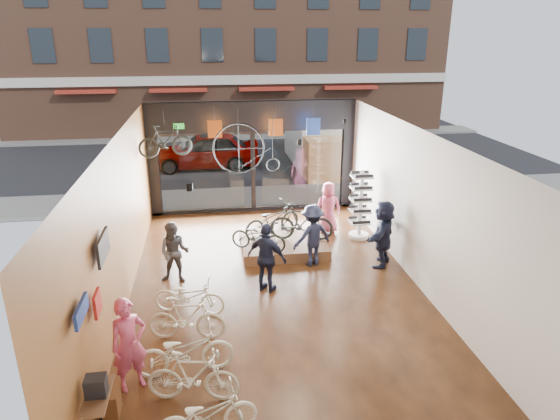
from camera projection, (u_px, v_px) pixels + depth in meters
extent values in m
cube|color=black|center=(277.00, 294.00, 12.06)|extent=(7.00, 12.00, 0.04)
cube|color=black|center=(277.00, 136.00, 10.76)|extent=(7.00, 12.00, 0.04)
cube|color=brown|center=(118.00, 228.00, 10.93)|extent=(0.04, 12.00, 3.80)
cube|color=beige|center=(423.00, 212.00, 11.88)|extent=(0.04, 12.00, 3.80)
cube|color=beige|center=(349.00, 402.00, 5.80)|extent=(7.00, 0.04, 3.80)
cube|color=#198C26|center=(179.00, 126.00, 16.16)|extent=(0.35, 0.06, 0.18)
cube|color=black|center=(237.00, 152.00, 26.02)|extent=(30.00, 18.00, 0.02)
cube|color=slate|center=(251.00, 197.00, 18.73)|extent=(30.00, 2.40, 0.12)
cube|color=slate|center=(233.00, 136.00, 29.72)|extent=(30.00, 2.00, 0.12)
cube|color=brown|center=(227.00, 12.00, 29.69)|extent=(26.00, 5.00, 14.00)
imported|color=gray|center=(205.00, 150.00, 22.72)|extent=(4.86, 1.96, 1.66)
imported|color=beige|center=(207.00, 415.00, 7.65)|extent=(1.67, 0.82, 0.84)
imported|color=beige|center=(193.00, 376.00, 8.41)|extent=(1.64, 0.72, 0.95)
imported|color=beige|center=(185.00, 351.00, 9.09)|extent=(1.84, 0.78, 0.94)
imported|color=beige|center=(186.00, 319.00, 10.10)|extent=(1.64, 0.71, 0.96)
imported|color=beige|center=(189.00, 296.00, 11.05)|extent=(1.71, 0.99, 0.85)
cube|color=#4E301F|center=(283.00, 246.00, 14.31)|extent=(2.40, 1.80, 0.30)
imported|color=black|center=(258.00, 236.00, 13.54)|extent=(1.64, 1.19, 0.82)
imported|color=black|center=(302.00, 222.00, 14.17)|extent=(1.86, 0.87, 1.08)
imported|color=black|center=(272.00, 220.00, 14.49)|extent=(1.96, 1.45, 0.98)
imported|color=#CC4C72|center=(129.00, 344.00, 8.61)|extent=(0.75, 0.66, 1.74)
imported|color=#3F3F44|center=(174.00, 253.00, 12.36)|extent=(0.86, 0.73, 1.57)
imported|color=#161C33|center=(267.00, 258.00, 11.86)|extent=(1.08, 0.94, 1.74)
imported|color=#161C33|center=(312.00, 236.00, 13.22)|extent=(1.25, 0.97, 1.70)
imported|color=#CC4C72|center=(328.00, 208.00, 15.42)|extent=(0.83, 0.58, 1.62)
imported|color=#161C33|center=(383.00, 233.00, 13.21)|extent=(1.34, 1.72, 1.82)
imported|color=black|center=(165.00, 141.00, 14.60)|extent=(1.64, 0.82, 0.95)
cube|color=#CC5919|center=(215.00, 129.00, 15.69)|extent=(0.45, 0.03, 0.55)
cube|color=#CC5919|center=(276.00, 127.00, 15.95)|extent=(0.45, 0.03, 0.55)
cube|color=#1E3F99|center=(313.00, 126.00, 16.12)|extent=(0.45, 0.03, 0.55)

